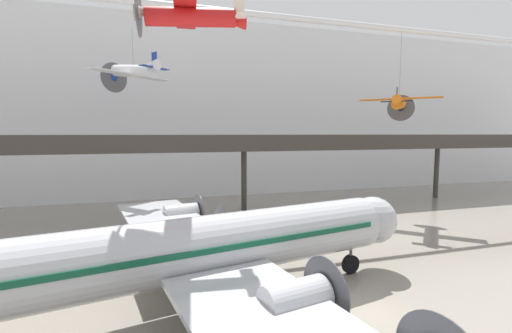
{
  "coord_description": "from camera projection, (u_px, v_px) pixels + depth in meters",
  "views": [
    {
      "loc": [
        -10.85,
        -15.45,
        9.72
      ],
      "look_at": [
        -3.66,
        8.6,
        7.3
      ],
      "focal_mm": 24.0,
      "sensor_mm": 36.0,
      "label": 1
    }
  ],
  "objects": [
    {
      "name": "ground_plane",
      "position": [
        365.0,
        311.0,
        18.76
      ],
      "size": [
        260.0,
        260.0,
        0.0
      ],
      "primitive_type": "plane",
      "color": "gray"
    },
    {
      "name": "hangar_back_wall",
      "position": [
        225.0,
        110.0,
        53.86
      ],
      "size": [
        140.0,
        3.0,
        26.77
      ],
      "color": "silver",
      "rests_on": "ground"
    },
    {
      "name": "mezzanine_walkway",
      "position": [
        246.0,
        148.0,
        41.99
      ],
      "size": [
        110.0,
        3.2,
        9.59
      ],
      "color": "#38332D",
      "rests_on": "ground"
    },
    {
      "name": "ceiling_truss_beam",
      "position": [
        266.0,
        15.0,
        33.31
      ],
      "size": [
        120.0,
        0.6,
        0.6
      ],
      "color": "silver"
    },
    {
      "name": "airliner_silver_main",
      "position": [
        189.0,
        251.0,
        18.24
      ],
      "size": [
        30.51,
        35.09,
        10.03
      ],
      "rotation": [
        0.0,
        0.0,
        0.19
      ],
      "color": "#B7BABF",
      "rests_on": "ground"
    },
    {
      "name": "suspended_plane_orange_highwing",
      "position": [
        399.0,
        103.0,
        38.09
      ],
      "size": [
        7.41,
        7.35,
        9.57
      ],
      "rotation": [
        0.0,
        0.0,
        0.82
      ],
      "color": "orange"
    },
    {
      "name": "suspended_plane_red_highwing",
      "position": [
        191.0,
        16.0,
        21.06
      ],
      "size": [
        6.84,
        8.38,
        5.39
      ],
      "rotation": [
        0.0,
        0.0,
        3.04
      ],
      "color": "red"
    },
    {
      "name": "suspended_plane_white_twin",
      "position": [
        133.0,
        71.0,
        36.98
      ],
      "size": [
        8.26,
        7.91,
        6.51
      ],
      "rotation": [
        0.0,
        0.0,
        2.26
      ],
      "color": "silver"
    }
  ]
}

